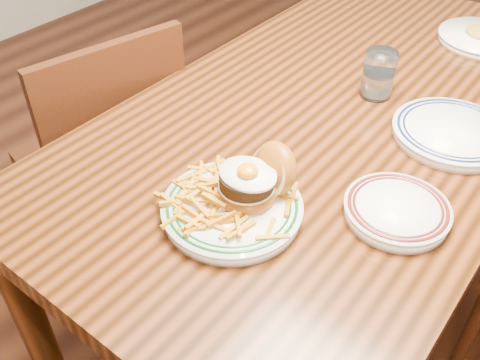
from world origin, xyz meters
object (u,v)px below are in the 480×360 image
Objects in this scene: chair_left at (108,159)px; side_plate at (397,210)px; main_plate at (239,198)px; table at (343,132)px.

side_plate is (0.85, -0.01, 0.30)m from chair_left.
side_plate is at bearing 12.18° from chair_left.
main_plate reaches higher than side_plate.
chair_left is (-0.59, -0.29, -0.19)m from table.
chair_left reaches higher than side_plate.
chair_left reaches higher than table.
side_plate is (0.23, 0.17, -0.02)m from main_plate.
table is 0.41m from side_plate.
table is 8.26× the size of side_plate.
main_plate is 1.42× the size of side_plate.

